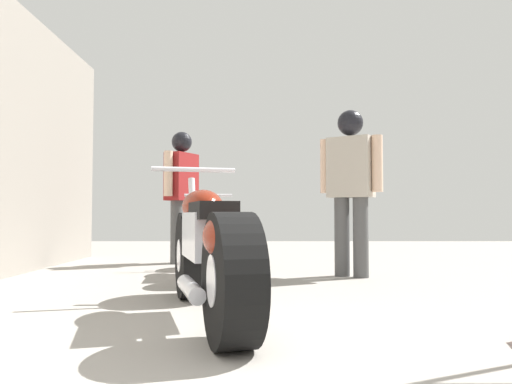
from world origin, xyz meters
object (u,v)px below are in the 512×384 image
motorcycle_maroon_cruiser (207,250)px  motorcycle_black_naked (209,241)px  mechanic_with_helmet (350,176)px  mechanic_in_blue (181,184)px

motorcycle_maroon_cruiser → motorcycle_black_naked: motorcycle_maroon_cruiser is taller
motorcycle_black_naked → mechanic_with_helmet: size_ratio=1.10×
motorcycle_maroon_cruiser → mechanic_with_helmet: 2.63m
motorcycle_maroon_cruiser → mechanic_in_blue: bearing=101.2°
mechanic_in_blue → motorcycle_maroon_cruiser: bearing=-78.8°
motorcycle_black_naked → mechanic_in_blue: size_ratio=1.09×
motorcycle_black_naked → mechanic_in_blue: mechanic_in_blue is taller
motorcycle_maroon_cruiser → motorcycle_black_naked: size_ratio=1.11×
motorcycle_maroon_cruiser → mechanic_in_blue: 3.80m
motorcycle_black_naked → motorcycle_maroon_cruiser: bearing=-84.8°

